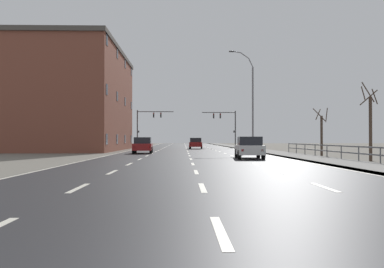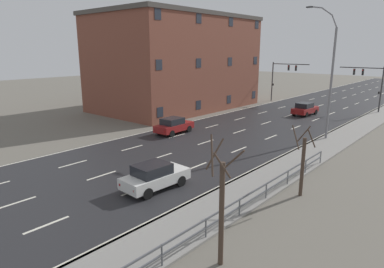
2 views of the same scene
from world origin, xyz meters
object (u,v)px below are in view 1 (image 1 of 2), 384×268
Objects in this scene: street_lamp_midground at (251,102)px; car_far_right at (196,143)px; traffic_signal_right at (227,122)px; traffic_signal_left at (147,122)px; car_near_left at (249,147)px; car_near_right at (143,145)px; brick_building at (68,100)px.

street_lamp_midground reaches higher than car_far_right.
traffic_signal_right is at bearing 92.84° from street_lamp_midground.
street_lamp_midground is at bearing -53.44° from traffic_signal_left.
car_near_right is (-8.60, 10.50, 0.00)m from car_near_left.
brick_building is at bearing -156.65° from car_far_right.
street_lamp_midground is 12.79m from car_far_right.
brick_building is at bearing 134.05° from car_near_left.
street_lamp_midground is 2.81× the size of car_near_right.
car_near_left and car_near_right have the same top height.
car_near_left and car_far_right have the same top height.
traffic_signal_right is 12.97m from traffic_signal_left.
car_near_left is 1.00× the size of car_far_right.
brick_building is at bearing -147.34° from traffic_signal_right.
brick_building is (-10.52, 11.57, 5.48)m from car_near_right.
brick_building reaches higher than car_near_right.
car_far_right is 18.18m from brick_building.
car_near_left is 13.57m from car_near_right.
car_near_left is (-3.24, -18.03, -4.89)m from street_lamp_midground.
traffic_signal_right reaches higher than car_near_right.
traffic_signal_left reaches higher than car_near_left.
brick_building reaches higher than car_far_right.
street_lamp_midground is at bearing -87.16° from traffic_signal_right.
car_near_right is at bearing 132.44° from car_near_left.
street_lamp_midground reaches higher than car_near_left.
car_far_right is (-6.12, 10.11, -4.89)m from street_lamp_midground.
brick_building reaches higher than street_lamp_midground.
car_far_right is at bearing 121.21° from street_lamp_midground.
car_near_left is 0.19× the size of brick_building.
traffic_signal_right is 1.42× the size of car_far_right.
traffic_signal_left is 0.27× the size of brick_building.
brick_building is at bearing 129.93° from car_near_right.
car_near_right is at bearing -105.10° from car_far_right.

